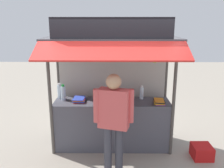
# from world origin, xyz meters

# --- Properties ---
(ground_plane) EXTENTS (20.00, 20.00, 0.00)m
(ground_plane) POSITION_xyz_m (0.00, 0.00, 0.00)
(ground_plane) COLOR #9E9384
(stall_counter) EXTENTS (2.24, 0.59, 0.95)m
(stall_counter) POSITION_xyz_m (0.00, 0.00, 0.48)
(stall_counter) COLOR #4C4C56
(stall_counter) RESTS_ON ground
(stall_structure) EXTENTS (2.44, 1.48, 2.53)m
(stall_structure) POSITION_xyz_m (0.00, 0.11, 1.53)
(stall_structure) COLOR #4C4742
(stall_structure) RESTS_ON ground
(water_bottle_back_left) EXTENTS (0.09, 0.09, 0.31)m
(water_bottle_back_left) POSITION_xyz_m (-1.06, 0.19, 1.10)
(water_bottle_back_left) COLOR silver
(water_bottle_back_left) RESTS_ON stall_counter
(water_bottle_center) EXTENTS (0.06, 0.06, 0.23)m
(water_bottle_center) POSITION_xyz_m (-0.06, 0.19, 1.06)
(water_bottle_center) COLOR silver
(water_bottle_center) RESTS_ON stall_counter
(water_bottle_back_right) EXTENTS (0.08, 0.08, 0.27)m
(water_bottle_back_right) POSITION_xyz_m (0.59, 0.17, 1.08)
(water_bottle_back_right) COLOR silver
(water_bottle_back_right) RESTS_ON stall_counter
(water_bottle_mid_left) EXTENTS (0.09, 0.09, 0.32)m
(water_bottle_mid_left) POSITION_xyz_m (-0.96, 0.07, 1.10)
(water_bottle_mid_left) COLOR silver
(water_bottle_mid_left) RESTS_ON stall_counter
(magazine_stack_left) EXTENTS (0.21, 0.30, 0.07)m
(magazine_stack_left) POSITION_xyz_m (0.90, -0.10, 0.99)
(magazine_stack_left) COLOR purple
(magazine_stack_left) RESTS_ON stall_counter
(magazine_stack_rear_center) EXTENTS (0.26, 0.33, 0.07)m
(magazine_stack_rear_center) POSITION_xyz_m (-0.64, 0.01, 0.99)
(magazine_stack_rear_center) COLOR red
(magazine_stack_rear_center) RESTS_ON stall_counter
(banana_bunch_leftmost) EXTENTS (0.08, 0.08, 0.27)m
(banana_bunch_leftmost) POSITION_xyz_m (0.72, -0.40, 1.85)
(banana_bunch_leftmost) COLOR #332D23
(banana_bunch_inner_right) EXTENTS (0.09, 0.09, 0.24)m
(banana_bunch_inner_right) POSITION_xyz_m (0.03, -0.40, 1.87)
(banana_bunch_inner_right) COLOR #332D23
(vendor_person) EXTENTS (0.64, 0.33, 1.69)m
(vendor_person) POSITION_xyz_m (0.03, -0.86, 1.02)
(vendor_person) COLOR #383842
(vendor_person) RESTS_ON ground
(plastic_crate) EXTENTS (0.36, 0.36, 0.25)m
(plastic_crate) POSITION_xyz_m (1.67, -0.43, 0.12)
(plastic_crate) COLOR red
(plastic_crate) RESTS_ON ground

